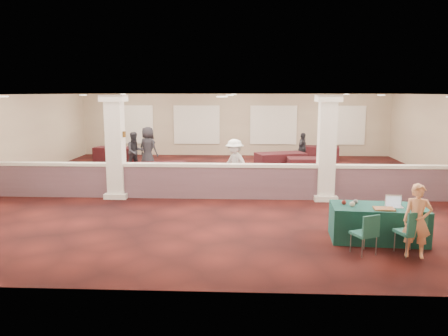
{
  "coord_description": "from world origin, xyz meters",
  "views": [
    {
      "loc": [
        0.5,
        -14.79,
        3.28
      ],
      "look_at": [
        -0.1,
        -2.0,
        1.05
      ],
      "focal_mm": 35.0,
      "sensor_mm": 36.0,
      "label": 1
    }
  ],
  "objects_px": {
    "conf_chair_main": "(413,229)",
    "far_table_back_right": "(321,153)",
    "near_table": "(378,223)",
    "attendee_a": "(135,152)",
    "attendee_c": "(302,149)",
    "conf_chair_side": "(367,231)",
    "woman": "(417,221)",
    "far_table_back_left": "(114,155)",
    "far_table_front_center": "(207,176)",
    "far_table_front_left": "(160,174)",
    "attendee_b": "(235,164)",
    "attendee_d": "(148,148)",
    "far_table_front_right": "(311,167)",
    "far_table_back_center": "(280,162)"
  },
  "relations": [
    {
      "from": "attendee_c",
      "to": "conf_chair_main",
      "type": "bearing_deg",
      "value": -148.66
    },
    {
      "from": "far_table_front_center",
      "to": "attendee_d",
      "type": "xyz_separation_m",
      "value": [
        -2.78,
        3.13,
        0.59
      ]
    },
    {
      "from": "attendee_b",
      "to": "attendee_c",
      "type": "distance_m",
      "value": 5.65
    },
    {
      "from": "conf_chair_main",
      "to": "woman",
      "type": "height_order",
      "value": "woman"
    },
    {
      "from": "conf_chair_side",
      "to": "far_table_front_center",
      "type": "xyz_separation_m",
      "value": [
        -3.83,
        6.54,
        -0.18
      ]
    },
    {
      "from": "attendee_a",
      "to": "attendee_c",
      "type": "distance_m",
      "value": 7.39
    },
    {
      "from": "far_table_back_left",
      "to": "far_table_back_right",
      "type": "bearing_deg",
      "value": 6.33
    },
    {
      "from": "far_table_back_right",
      "to": "attendee_c",
      "type": "height_order",
      "value": "attendee_c"
    },
    {
      "from": "far_table_front_center",
      "to": "conf_chair_main",
      "type": "bearing_deg",
      "value": -54.0
    },
    {
      "from": "conf_chair_main",
      "to": "attendee_a",
      "type": "distance_m",
      "value": 12.31
    },
    {
      "from": "far_table_front_left",
      "to": "far_table_front_center",
      "type": "height_order",
      "value": "far_table_front_left"
    },
    {
      "from": "far_table_front_center",
      "to": "far_table_front_left",
      "type": "bearing_deg",
      "value": -177.65
    },
    {
      "from": "far_table_front_right",
      "to": "attendee_c",
      "type": "xyz_separation_m",
      "value": [
        -0.01,
        2.49,
        0.38
      ]
    },
    {
      "from": "attendee_b",
      "to": "attendee_d",
      "type": "xyz_separation_m",
      "value": [
        -3.78,
        3.5,
        0.07
      ]
    },
    {
      "from": "conf_chair_main",
      "to": "far_table_front_center",
      "type": "bearing_deg",
      "value": 109.21
    },
    {
      "from": "attendee_d",
      "to": "conf_chair_main",
      "type": "bearing_deg",
      "value": 154.6
    },
    {
      "from": "near_table",
      "to": "far_table_front_left",
      "type": "distance_m",
      "value": 8.17
    },
    {
      "from": "attendee_d",
      "to": "far_table_front_left",
      "type": "bearing_deg",
      "value": 135.76
    },
    {
      "from": "conf_chair_main",
      "to": "attendee_c",
      "type": "bearing_deg",
      "value": 77.37
    },
    {
      "from": "attendee_c",
      "to": "woman",
      "type": "bearing_deg",
      "value": -148.42
    },
    {
      "from": "far_table_front_center",
      "to": "attendee_d",
      "type": "relative_size",
      "value": 0.89
    },
    {
      "from": "near_table",
      "to": "far_table_back_right",
      "type": "height_order",
      "value": "near_table"
    },
    {
      "from": "near_table",
      "to": "far_table_front_center",
      "type": "height_order",
      "value": "near_table"
    },
    {
      "from": "conf_chair_main",
      "to": "conf_chair_side",
      "type": "xyz_separation_m",
      "value": [
        -0.92,
        -0.01,
        -0.05
      ]
    },
    {
      "from": "near_table",
      "to": "far_table_front_center",
      "type": "relative_size",
      "value": 1.24
    },
    {
      "from": "conf_chair_main",
      "to": "far_table_front_left",
      "type": "distance_m",
      "value": 9.11
    },
    {
      "from": "attendee_a",
      "to": "near_table",
      "type": "bearing_deg",
      "value": -82.91
    },
    {
      "from": "conf_chair_side",
      "to": "far_table_back_left",
      "type": "distance_m",
      "value": 14.45
    },
    {
      "from": "woman",
      "to": "attendee_d",
      "type": "height_order",
      "value": "attendee_d"
    },
    {
      "from": "woman",
      "to": "far_table_back_right",
      "type": "bearing_deg",
      "value": 102.74
    },
    {
      "from": "far_table_back_center",
      "to": "attendee_a",
      "type": "relative_size",
      "value": 1.21
    },
    {
      "from": "near_table",
      "to": "conf_chair_main",
      "type": "xyz_separation_m",
      "value": [
        0.42,
        -0.92,
        0.16
      ]
    },
    {
      "from": "far_table_front_left",
      "to": "far_table_back_left",
      "type": "relative_size",
      "value": 1.11
    },
    {
      "from": "conf_chair_side",
      "to": "far_table_front_center",
      "type": "relative_size",
      "value": 0.53
    },
    {
      "from": "far_table_back_center",
      "to": "woman",
      "type": "bearing_deg",
      "value": -78.2
    },
    {
      "from": "conf_chair_main",
      "to": "woman",
      "type": "relative_size",
      "value": 0.63
    },
    {
      "from": "near_table",
      "to": "attendee_c",
      "type": "bearing_deg",
      "value": 96.58
    },
    {
      "from": "far_table_back_left",
      "to": "far_table_back_center",
      "type": "bearing_deg",
      "value": -16.03
    },
    {
      "from": "conf_chair_main",
      "to": "far_table_back_left",
      "type": "relative_size",
      "value": 0.53
    },
    {
      "from": "conf_chair_side",
      "to": "attendee_a",
      "type": "xyz_separation_m",
      "value": [
        -7.09,
        9.35,
        0.31
      ]
    },
    {
      "from": "far_table_back_left",
      "to": "attendee_a",
      "type": "relative_size",
      "value": 1.09
    },
    {
      "from": "attendee_a",
      "to": "conf_chair_main",
      "type": "bearing_deg",
      "value": -84.33
    },
    {
      "from": "conf_chair_main",
      "to": "far_table_back_center",
      "type": "xyz_separation_m",
      "value": [
        -1.92,
        9.36,
        -0.15
      ]
    },
    {
      "from": "woman",
      "to": "far_table_front_left",
      "type": "relative_size",
      "value": 0.76
    },
    {
      "from": "conf_chair_main",
      "to": "attendee_a",
      "type": "relative_size",
      "value": 0.57
    },
    {
      "from": "conf_chair_main",
      "to": "far_table_back_right",
      "type": "xyz_separation_m",
      "value": [
        0.34,
        12.66,
        -0.22
      ]
    },
    {
      "from": "conf_chair_side",
      "to": "attendee_d",
      "type": "distance_m",
      "value": 11.72
    },
    {
      "from": "conf_chair_side",
      "to": "attendee_b",
      "type": "bearing_deg",
      "value": 89.16
    },
    {
      "from": "far_table_front_right",
      "to": "far_table_back_center",
      "type": "distance_m",
      "value": 1.42
    },
    {
      "from": "far_table_front_right",
      "to": "far_table_back_right",
      "type": "distance_m",
      "value": 4.32
    }
  ]
}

